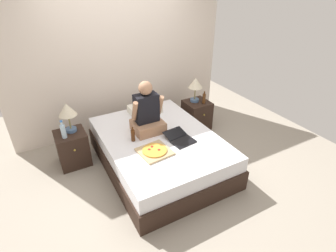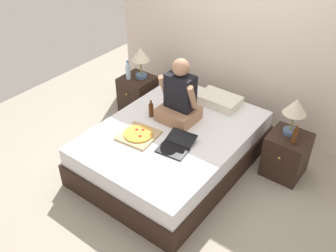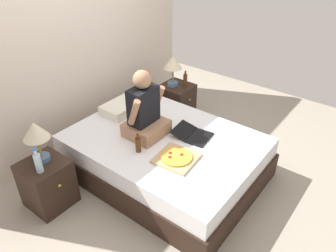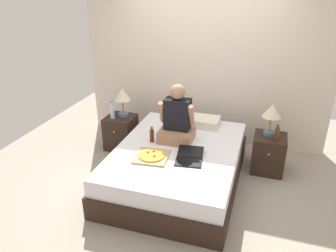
{
  "view_description": "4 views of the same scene",
  "coord_description": "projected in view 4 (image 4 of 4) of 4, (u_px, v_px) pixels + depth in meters",
  "views": [
    {
      "loc": [
        -1.45,
        -2.91,
        2.57
      ],
      "look_at": [
        0.1,
        -0.1,
        0.71
      ],
      "focal_mm": 28.0,
      "sensor_mm": 36.0,
      "label": 1
    },
    {
      "loc": [
        2.07,
        -2.83,
        3.07
      ],
      "look_at": [
        0.08,
        -0.2,
        0.72
      ],
      "focal_mm": 40.0,
      "sensor_mm": 36.0,
      "label": 2
    },
    {
      "loc": [
        -2.4,
        -1.9,
        2.63
      ],
      "look_at": [
        -0.1,
        -0.12,
        0.77
      ],
      "focal_mm": 35.0,
      "sensor_mm": 36.0,
      "label": 3
    },
    {
      "loc": [
        1.02,
        -3.6,
        2.54
      ],
      "look_at": [
        -0.11,
        -0.07,
        0.84
      ],
      "focal_mm": 35.0,
      "sensor_mm": 36.0,
      "label": 4
    }
  ],
  "objects": [
    {
      "name": "wall_back",
      "position": [
        203.0,
        66.0,
        5.19
      ],
      "size": [
        3.92,
        0.12,
        2.5
      ],
      "primitive_type": "cube",
      "color": "beige",
      "rests_on": "ground"
    },
    {
      "name": "pizza_box",
      "position": [
        152.0,
        156.0,
        4.01
      ],
      "size": [
        0.44,
        0.44,
        0.05
      ],
      "color": "tan",
      "rests_on": "bed"
    },
    {
      "name": "ground_plane",
      "position": [
        177.0,
        181.0,
        4.46
      ],
      "size": [
        5.92,
        5.92,
        0.0
      ],
      "primitive_type": "plane",
      "color": "#9E9384"
    },
    {
      "name": "bed",
      "position": [
        177.0,
        165.0,
        4.36
      ],
      "size": [
        1.59,
        2.15,
        0.52
      ],
      "color": "black",
      "rests_on": "ground"
    },
    {
      "name": "nightstand_right",
      "position": [
        268.0,
        153.0,
        4.62
      ],
      "size": [
        0.44,
        0.47,
        0.54
      ],
      "color": "black",
      "rests_on": "ground"
    },
    {
      "name": "lamp_on_left_nightstand",
      "position": [
        122.0,
        96.0,
        5.03
      ],
      "size": [
        0.26,
        0.26,
        0.45
      ],
      "color": "#4C6B93",
      "rests_on": "nightstand_left"
    },
    {
      "name": "water_bottle",
      "position": [
        112.0,
        112.0,
        5.03
      ],
      "size": [
        0.07,
        0.07,
        0.28
      ],
      "color": "silver",
      "rests_on": "nightstand_left"
    },
    {
      "name": "laptop",
      "position": [
        189.0,
        158.0,
        3.96
      ],
      "size": [
        0.37,
        0.45,
        0.07
      ],
      "color": "black",
      "rests_on": "bed"
    },
    {
      "name": "lamp_on_right_nightstand",
      "position": [
        272.0,
        113.0,
        4.42
      ],
      "size": [
        0.26,
        0.26,
        0.45
      ],
      "color": "#4C6B93",
      "rests_on": "nightstand_right"
    },
    {
      "name": "pillow",
      "position": [
        201.0,
        121.0,
        4.87
      ],
      "size": [
        0.52,
        0.34,
        0.12
      ],
      "primitive_type": "cube",
      "color": "silver",
      "rests_on": "bed"
    },
    {
      "name": "nightstand_left",
      "position": [
        121.0,
        132.0,
        5.25
      ],
      "size": [
        0.44,
        0.47,
        0.54
      ],
      "color": "black",
      "rests_on": "ground"
    },
    {
      "name": "beer_bottle",
      "position": [
        277.0,
        134.0,
        4.36
      ],
      "size": [
        0.06,
        0.06,
        0.23
      ],
      "color": "#512D14",
      "rests_on": "nightstand_right"
    },
    {
      "name": "beer_bottle_on_bed",
      "position": [
        152.0,
        136.0,
        4.37
      ],
      "size": [
        0.06,
        0.06,
        0.22
      ],
      "color": "#4C2811",
      "rests_on": "bed"
    },
    {
      "name": "person_seated",
      "position": [
        177.0,
        120.0,
        4.34
      ],
      "size": [
        0.47,
        0.4,
        0.78
      ],
      "color": "#A37556",
      "rests_on": "bed"
    }
  ]
}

